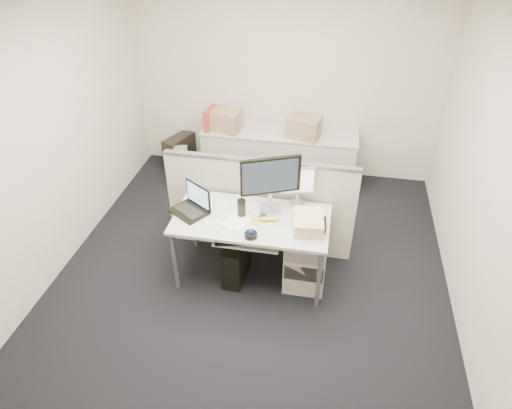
% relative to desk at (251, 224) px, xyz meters
% --- Properties ---
extents(floor, '(4.00, 4.50, 0.01)m').
position_rel_desk_xyz_m(floor, '(0.00, 0.00, -0.67)').
color(floor, black).
rests_on(floor, ground).
extents(wall_back, '(4.00, 0.02, 2.70)m').
position_rel_desk_xyz_m(wall_back, '(0.00, 2.25, 0.69)').
color(wall_back, beige).
rests_on(wall_back, ground).
extents(wall_front, '(4.00, 0.02, 2.70)m').
position_rel_desk_xyz_m(wall_front, '(0.00, -2.25, 0.69)').
color(wall_front, beige).
rests_on(wall_front, ground).
extents(wall_left, '(0.02, 4.50, 2.70)m').
position_rel_desk_xyz_m(wall_left, '(-2.00, 0.00, 0.69)').
color(wall_left, beige).
rests_on(wall_left, ground).
extents(wall_right, '(0.02, 4.50, 2.70)m').
position_rel_desk_xyz_m(wall_right, '(2.00, 0.00, 0.69)').
color(wall_right, beige).
rests_on(wall_right, ground).
extents(desk, '(1.50, 0.75, 0.73)m').
position_rel_desk_xyz_m(desk, '(0.00, 0.00, 0.00)').
color(desk, '#B0ACA6').
rests_on(desk, floor).
extents(keyboard_tray, '(0.62, 0.32, 0.02)m').
position_rel_desk_xyz_m(keyboard_tray, '(0.00, -0.18, -0.04)').
color(keyboard_tray, '#B0ACA6').
rests_on(keyboard_tray, desk).
extents(drawer_pedestal, '(0.40, 0.55, 0.65)m').
position_rel_desk_xyz_m(drawer_pedestal, '(0.55, 0.05, -0.34)').
color(drawer_pedestal, '#B9B09F').
rests_on(drawer_pedestal, floor).
extents(cubicle_partition, '(2.00, 0.06, 1.10)m').
position_rel_desk_xyz_m(cubicle_partition, '(0.00, 0.45, -0.11)').
color(cubicle_partition, '#BEB59F').
rests_on(cubicle_partition, floor).
extents(back_counter, '(2.00, 0.60, 0.72)m').
position_rel_desk_xyz_m(back_counter, '(0.00, 1.93, -0.30)').
color(back_counter, '#B9B09F').
rests_on(back_counter, floor).
extents(monitor_main, '(0.62, 0.43, 0.58)m').
position_rel_desk_xyz_m(monitor_main, '(0.15, 0.18, 0.36)').
color(monitor_main, black).
rests_on(monitor_main, desk).
extents(monitor_small, '(0.37, 0.24, 0.41)m').
position_rel_desk_xyz_m(monitor_small, '(0.40, 0.32, 0.27)').
color(monitor_small, '#B7B7BC').
rests_on(monitor_small, desk).
extents(laptop, '(0.44, 0.41, 0.26)m').
position_rel_desk_xyz_m(laptop, '(-0.62, -0.02, 0.20)').
color(laptop, black).
rests_on(laptop, desk).
extents(trackball, '(0.15, 0.15, 0.05)m').
position_rel_desk_xyz_m(trackball, '(0.05, -0.28, 0.09)').
color(trackball, black).
rests_on(trackball, desk).
extents(desk_phone, '(0.23, 0.19, 0.07)m').
position_rel_desk_xyz_m(desk_phone, '(0.60, -0.03, 0.10)').
color(desk_phone, black).
rests_on(desk_phone, desk).
extents(paper_stack, '(0.29, 0.32, 0.01)m').
position_rel_desk_xyz_m(paper_stack, '(-0.12, -0.08, 0.07)').
color(paper_stack, white).
rests_on(paper_stack, desk).
extents(sticky_pad, '(0.11, 0.11, 0.01)m').
position_rel_desk_xyz_m(sticky_pad, '(0.04, 0.00, 0.07)').
color(sticky_pad, yellow).
rests_on(sticky_pad, desk).
extents(travel_mug, '(0.09, 0.09, 0.17)m').
position_rel_desk_xyz_m(travel_mug, '(-0.10, 0.02, 0.15)').
color(travel_mug, black).
rests_on(travel_mug, desk).
extents(banana, '(0.21, 0.09, 0.04)m').
position_rel_desk_xyz_m(banana, '(0.17, -0.01, 0.09)').
color(banana, gold).
rests_on(banana, desk).
extents(cellphone, '(0.06, 0.10, 0.01)m').
position_rel_desk_xyz_m(cellphone, '(0.10, 0.05, 0.07)').
color(cellphone, black).
rests_on(cellphone, desk).
extents(manila_folders, '(0.30, 0.37, 0.13)m').
position_rel_desk_xyz_m(manila_folders, '(0.55, -0.05, 0.13)').
color(manila_folders, tan).
rests_on(manila_folders, desk).
extents(keyboard, '(0.52, 0.28, 0.03)m').
position_rel_desk_xyz_m(keyboard, '(-0.05, -0.22, -0.02)').
color(keyboard, black).
rests_on(keyboard, keyboard_tray).
extents(pc_tower_desk, '(0.22, 0.49, 0.45)m').
position_rel_desk_xyz_m(pc_tower_desk, '(-0.15, -0.05, -0.44)').
color(pc_tower_desk, black).
rests_on(pc_tower_desk, floor).
extents(pc_tower_spare_dark, '(0.37, 0.53, 0.46)m').
position_rel_desk_xyz_m(pc_tower_spare_dark, '(-1.45, 2.03, -0.43)').
color(pc_tower_spare_dark, black).
rests_on(pc_tower_spare_dark, floor).
extents(pc_tower_spare_silver, '(0.30, 0.50, 0.43)m').
position_rel_desk_xyz_m(pc_tower_spare_silver, '(-1.30, 1.63, -0.45)').
color(pc_tower_spare_silver, '#B7B7BC').
rests_on(pc_tower_spare_silver, floor).
extents(cardboard_box_left, '(0.44, 0.36, 0.29)m').
position_rel_desk_xyz_m(cardboard_box_left, '(-0.70, 1.81, 0.20)').
color(cardboard_box_left, tan).
rests_on(cardboard_box_left, back_counter).
extents(cardboard_box_right, '(0.45, 0.38, 0.29)m').
position_rel_desk_xyz_m(cardboard_box_right, '(0.31, 1.81, 0.20)').
color(cardboard_box_right, tan).
rests_on(cardboard_box_right, back_counter).
extents(red_binder, '(0.11, 0.32, 0.30)m').
position_rel_desk_xyz_m(red_binder, '(-0.90, 1.83, 0.20)').
color(red_binder, '#993622').
rests_on(red_binder, back_counter).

